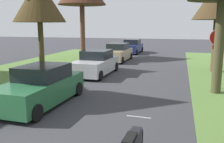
% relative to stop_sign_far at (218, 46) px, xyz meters
% --- Properties ---
extents(stop_sign_far, '(0.81, 0.52, 2.95)m').
position_rel_stop_sign_far_xyz_m(stop_sign_far, '(0.00, 0.00, 0.00)').
color(stop_sign_far, '#9EA0A5').
rests_on(stop_sign_far, grass_verge_right).
extents(street_tree_right_far, '(3.31, 3.31, 6.09)m').
position_rel_stop_sign_far_xyz_m(street_tree_right_far, '(0.53, 5.01, 2.58)').
color(street_tree_right_far, '#4E3E26').
rests_on(street_tree_right_far, grass_verge_right).
extents(street_tree_left_mid_b, '(3.57, 3.57, 6.22)m').
position_rel_stop_sign_far_xyz_m(street_tree_left_mid_b, '(-11.08, 2.43, 2.61)').
color(street_tree_left_mid_b, '#4F4223').
rests_on(street_tree_left_mid_b, grass_verge_left).
extents(parked_sedan_green, '(2.05, 4.45, 1.57)m').
position_rel_stop_sign_far_xyz_m(parked_sedan_green, '(-7.05, -4.33, -1.45)').
color(parked_sedan_green, '#28663D').
rests_on(parked_sedan_green, ground).
extents(parked_sedan_silver, '(2.05, 4.45, 1.57)m').
position_rel_stop_sign_far_xyz_m(parked_sedan_silver, '(-6.95, 2.13, -1.45)').
color(parked_sedan_silver, '#BCBCC1').
rests_on(parked_sedan_silver, ground).
extents(parked_sedan_tan, '(2.05, 4.45, 1.57)m').
position_rel_stop_sign_far_xyz_m(parked_sedan_tan, '(-7.17, 8.60, -1.45)').
color(parked_sedan_tan, tan).
rests_on(parked_sedan_tan, ground).
extents(parked_sedan_navy, '(2.05, 4.45, 1.57)m').
position_rel_stop_sign_far_xyz_m(parked_sedan_navy, '(-7.13, 15.24, -1.45)').
color(parked_sedan_navy, navy).
rests_on(parked_sedan_navy, ground).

